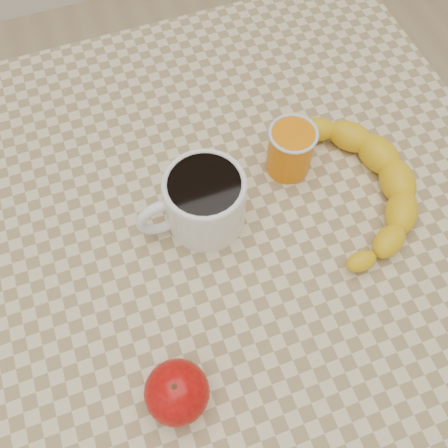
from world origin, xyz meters
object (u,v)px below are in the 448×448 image
object	(u,v)px
orange_juice_glass	(290,150)
banana	(352,184)
coffee_mug	(203,200)
apple	(177,392)
table	(224,259)

from	to	relation	value
orange_juice_glass	banana	xyz separation A→B (m)	(0.06, -0.07, -0.02)
coffee_mug	banana	size ratio (longest dim) A/B	0.47
coffee_mug	orange_juice_glass	size ratio (longest dim) A/B	1.90
orange_juice_glass	apple	size ratio (longest dim) A/B	0.97
table	orange_juice_glass	world-z (taller)	orange_juice_glass
orange_juice_glass	coffee_mug	bearing A→B (deg)	-164.17
table	banana	size ratio (longest dim) A/B	2.67
table	coffee_mug	distance (m)	0.14
table	coffee_mug	world-z (taller)	coffee_mug
table	apple	bearing A→B (deg)	-123.75
banana	coffee_mug	bearing A→B (deg)	178.27
table	orange_juice_glass	distance (m)	0.18
table	apple	world-z (taller)	apple
apple	banana	world-z (taller)	apple
coffee_mug	table	bearing A→B (deg)	-56.11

